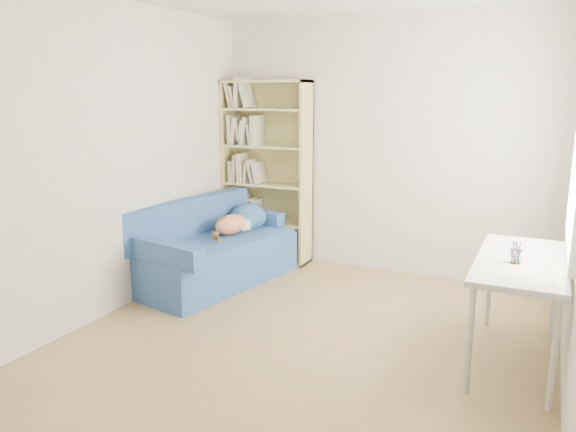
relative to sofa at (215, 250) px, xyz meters
The scene contains 6 objects.
ground 1.69m from the sofa, 34.51° to the right, with size 4.00×4.00×0.00m, color olive.
room_shell 2.17m from the sofa, 31.72° to the right, with size 3.54×4.04×2.62m.
sofa is the anchor object (origin of this frame).
bookshelf 1.07m from the sofa, 82.58° to the left, with size 0.98×0.31×1.97m.
desk 2.89m from the sofa, 11.25° to the right, with size 0.58×1.26×0.75m.
pen_cup 2.89m from the sofa, 13.44° to the right, with size 0.08×0.08×0.15m.
Camera 1 is at (1.56, -3.58, 1.87)m, focal length 35.00 mm.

